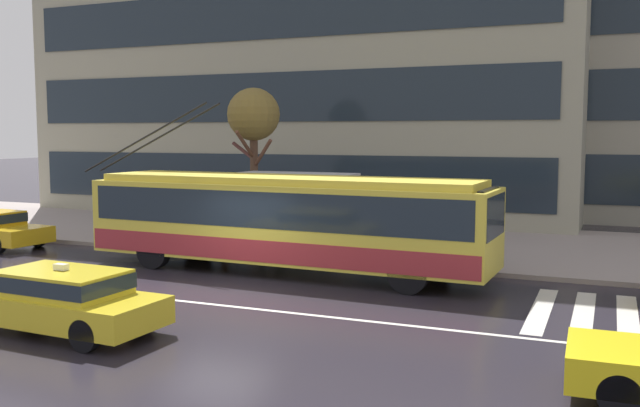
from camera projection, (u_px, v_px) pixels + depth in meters
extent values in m
plane|color=#26222B|center=(218.00, 292.00, 17.64)|extent=(160.00, 160.00, 0.00)
cube|color=gray|center=(348.00, 238.00, 26.34)|extent=(80.00, 10.00, 0.14)
cube|color=beige|center=(541.00, 310.00, 15.82)|extent=(0.44, 4.40, 0.01)
cube|color=beige|center=(584.00, 313.00, 15.48)|extent=(0.44, 4.40, 0.01)
cube|color=beige|center=(628.00, 318.00, 15.13)|extent=(0.44, 4.40, 0.01)
cube|color=silver|center=(191.00, 302.00, 16.54)|extent=(72.00, 0.14, 0.01)
cube|color=yellow|center=(285.00, 221.00, 19.94)|extent=(11.97, 3.01, 2.15)
cube|color=yellow|center=(285.00, 180.00, 19.83)|extent=(11.25, 2.73, 0.20)
cube|color=#1E2833|center=(285.00, 206.00, 19.90)|extent=(11.50, 3.02, 0.99)
cube|color=#A42C33|center=(285.00, 245.00, 20.01)|extent=(11.86, 3.04, 0.60)
cube|color=#1E2833|center=(494.00, 216.00, 17.43)|extent=(0.21, 2.24, 1.07)
cube|color=black|center=(488.00, 194.00, 17.44)|extent=(0.24, 1.94, 0.28)
cylinder|color=black|center=(157.00, 138.00, 22.01)|extent=(4.71, 0.25, 2.17)
cylinder|color=black|center=(143.00, 139.00, 21.38)|extent=(4.71, 0.25, 2.17)
cylinder|color=black|center=(433.00, 259.00, 19.36)|extent=(1.05, 0.34, 1.04)
cylinder|color=black|center=(408.00, 273.00, 17.33)|extent=(1.05, 0.34, 1.04)
cylinder|color=black|center=(197.00, 241.00, 22.65)|extent=(1.05, 0.34, 1.04)
cylinder|color=black|center=(153.00, 251.00, 20.62)|extent=(1.05, 0.34, 1.04)
cube|color=yellow|center=(56.00, 307.00, 14.05)|extent=(4.64, 1.96, 0.55)
cube|color=yellow|center=(62.00, 282.00, 13.92)|extent=(2.53, 1.62, 0.48)
cube|color=#1E2833|center=(62.00, 281.00, 13.92)|extent=(2.58, 1.64, 0.31)
cube|color=silver|center=(61.00, 267.00, 13.89)|extent=(0.29, 0.17, 0.12)
cylinder|color=black|center=(32.00, 300.00, 15.41)|extent=(0.63, 0.23, 0.62)
cylinder|color=black|center=(85.00, 335.00, 12.73)|extent=(0.63, 0.23, 0.62)
cylinder|color=black|center=(141.00, 315.00, 14.13)|extent=(0.63, 0.23, 0.62)
cylinder|color=black|center=(38.00, 238.00, 24.63)|extent=(0.64, 0.25, 0.62)
cylinder|color=black|center=(619.00, 395.00, 9.84)|extent=(0.62, 0.21, 0.62)
cylinder|color=black|center=(616.00, 362.00, 11.26)|extent=(0.62, 0.21, 0.62)
cylinder|color=gray|center=(340.00, 216.00, 22.39)|extent=(0.08, 0.08, 2.42)
cylinder|color=gray|center=(236.00, 211.00, 23.85)|extent=(0.08, 0.08, 2.42)
cylinder|color=gray|center=(355.00, 211.00, 23.69)|extent=(0.08, 0.08, 2.42)
cylinder|color=gray|center=(255.00, 207.00, 25.15)|extent=(0.08, 0.08, 2.42)
cube|color=#99ADB2|center=(304.00, 208.00, 24.41)|extent=(3.62, 0.04, 1.94)
cube|color=#B2B2B7|center=(295.00, 174.00, 23.64)|extent=(4.11, 1.71, 0.08)
cube|color=brown|center=(299.00, 232.00, 24.17)|extent=(2.67, 0.36, 0.08)
cylinder|color=#51593E|center=(278.00, 234.00, 23.98)|extent=(0.14, 0.14, 0.81)
cylinder|color=#51593E|center=(280.00, 233.00, 24.12)|extent=(0.14, 0.14, 0.81)
cylinder|color=#233137|center=(279.00, 213.00, 23.98)|extent=(0.40, 0.40, 0.61)
sphere|color=tan|center=(279.00, 201.00, 23.94)|extent=(0.20, 0.20, 0.20)
cone|color=#32924C|center=(277.00, 194.00, 23.81)|extent=(1.49, 1.49, 0.29)
cylinder|color=#333333|center=(277.00, 209.00, 23.86)|extent=(0.02, 0.02, 0.74)
cylinder|color=brown|center=(223.00, 236.00, 23.45)|extent=(0.14, 0.14, 0.83)
cylinder|color=brown|center=(227.00, 236.00, 23.39)|extent=(0.14, 0.14, 0.83)
cylinder|color=maroon|center=(225.00, 215.00, 23.35)|extent=(0.36, 0.36, 0.59)
sphere|color=tan|center=(225.00, 203.00, 23.31)|extent=(0.22, 0.22, 0.22)
cone|color=black|center=(221.00, 194.00, 23.33)|extent=(1.16, 1.16, 0.26)
cylinder|color=#333333|center=(221.00, 209.00, 23.38)|extent=(0.02, 0.02, 0.76)
cylinder|color=#152A2A|center=(263.00, 238.00, 22.86)|extent=(0.14, 0.14, 0.85)
cylinder|color=#152A2A|center=(262.00, 238.00, 23.02)|extent=(0.14, 0.14, 0.85)
cylinder|color=maroon|center=(262.00, 216.00, 22.87)|extent=(0.50, 0.50, 0.60)
sphere|color=tan|center=(262.00, 203.00, 22.83)|extent=(0.23, 0.23, 0.23)
cone|color=black|center=(262.00, 194.00, 22.91)|extent=(1.57, 1.57, 0.31)
cylinder|color=#333333|center=(262.00, 210.00, 22.97)|extent=(0.02, 0.02, 0.77)
cylinder|color=#475247|center=(201.00, 232.00, 24.22)|extent=(0.14, 0.14, 0.86)
cylinder|color=#475247|center=(197.00, 232.00, 24.28)|extent=(0.14, 0.14, 0.86)
cylinder|color=#4C4D4A|center=(199.00, 212.00, 24.18)|extent=(0.37, 0.37, 0.55)
sphere|color=#E0977D|center=(199.00, 201.00, 24.14)|extent=(0.21, 0.21, 0.21)
cone|color=#249550|center=(202.00, 193.00, 24.07)|extent=(1.25, 1.25, 0.29)
cylinder|color=#333333|center=(202.00, 208.00, 24.12)|extent=(0.02, 0.02, 0.72)
cylinder|color=brown|center=(254.00, 184.00, 25.95)|extent=(0.30, 0.30, 3.94)
cylinder|color=brown|center=(262.00, 154.00, 25.41)|extent=(1.10, 0.69, 1.10)
cylinder|color=brown|center=(243.00, 151.00, 25.99)|extent=(0.95, 0.14, 0.71)
cylinder|color=brown|center=(245.00, 145.00, 25.26)|extent=(0.18, 1.29, 1.08)
sphere|color=brown|center=(254.00, 114.00, 25.70)|extent=(1.94, 1.94, 1.94)
cube|color=gray|center=(321.00, 2.00, 36.39)|extent=(26.52, 12.85, 21.61)
cube|color=#1E2833|center=(265.00, 178.00, 31.34)|extent=(24.93, 0.06, 2.16)
cube|color=#1E2833|center=(265.00, 97.00, 30.98)|extent=(24.93, 0.06, 2.16)
cube|color=#1E2833|center=(264.00, 14.00, 30.62)|extent=(24.93, 0.06, 2.16)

